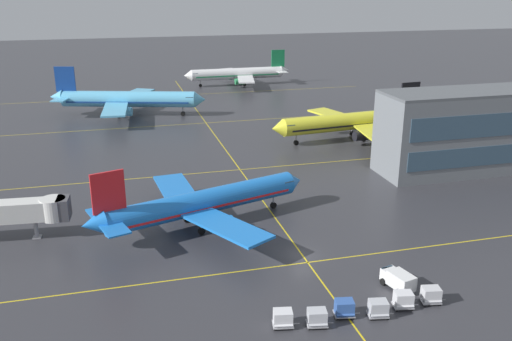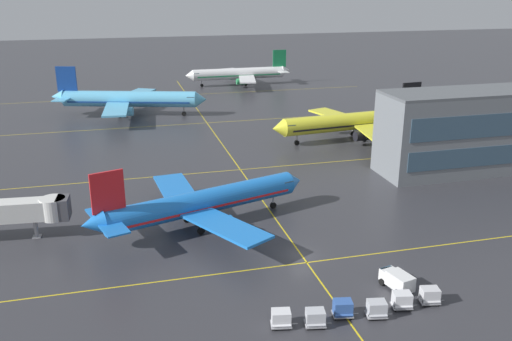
% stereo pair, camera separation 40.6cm
% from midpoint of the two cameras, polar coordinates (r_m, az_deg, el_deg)
% --- Properties ---
extents(ground_plane, '(600.00, 600.00, 0.00)m').
position_cam_midpoint_polar(ground_plane, '(71.00, 4.69, -8.78)').
color(ground_plane, '#333338').
extents(airliner_front_gate, '(33.54, 28.64, 10.65)m').
position_cam_midpoint_polar(airliner_front_gate, '(77.58, -5.83, -3.35)').
color(airliner_front_gate, blue).
rests_on(airliner_front_gate, ground).
extents(airliner_second_row, '(38.00, 32.61, 11.81)m').
position_cam_midpoint_polar(airliner_second_row, '(122.47, 9.94, 5.06)').
color(airliner_second_row, yellow).
rests_on(airliner_second_row, ground).
extents(airliner_third_row, '(39.97, 34.12, 12.66)m').
position_cam_midpoint_polar(airliner_third_row, '(146.52, -13.42, 7.23)').
color(airliner_third_row, '#5BB7E5').
rests_on(airliner_third_row, ground).
extents(airliner_far_left_stand, '(36.37, 31.47, 11.34)m').
position_cam_midpoint_polar(airliner_far_left_stand, '(186.58, -1.91, 10.05)').
color(airliner_far_left_stand, white).
rests_on(airliner_far_left_stand, ground).
extents(taxiway_markings, '(114.24, 162.03, 0.01)m').
position_cam_midpoint_polar(taxiway_markings, '(118.98, -3.81, 2.88)').
color(taxiway_markings, yellow).
rests_on(taxiway_markings, ground).
extents(service_truck_red_van, '(2.92, 4.42, 2.10)m').
position_cam_midpoint_polar(service_truck_red_van, '(65.19, 14.38, -10.90)').
color(service_truck_red_van, white).
rests_on(service_truck_red_van, ground).
extents(baggage_cart_row_leftmost, '(2.86, 2.02, 1.86)m').
position_cam_midpoint_polar(baggage_cart_row_leftmost, '(57.10, 2.62, -15.15)').
color(baggage_cart_row_leftmost, '#99999E').
rests_on(baggage_cart_row_leftmost, ground).
extents(baggage_cart_row_second, '(2.86, 2.02, 1.86)m').
position_cam_midpoint_polar(baggage_cart_row_second, '(57.44, 6.17, -15.01)').
color(baggage_cart_row_second, '#99999E').
rests_on(baggage_cart_row_second, ground).
extents(baggage_cart_row_middle, '(2.86, 2.02, 1.86)m').
position_cam_midpoint_polar(baggage_cart_row_middle, '(59.25, 9.00, -13.98)').
color(baggage_cart_row_middle, '#99999E').
rests_on(baggage_cart_row_middle, ground).
extents(baggage_cart_row_fourth, '(2.86, 2.02, 1.86)m').
position_cam_midpoint_polar(baggage_cart_row_fourth, '(59.82, 12.43, -13.88)').
color(baggage_cart_row_fourth, '#99999E').
rests_on(baggage_cart_row_fourth, ground).
extents(baggage_cart_row_fifth, '(2.86, 2.02, 1.86)m').
position_cam_midpoint_polar(baggage_cart_row_fifth, '(61.88, 14.93, -12.89)').
color(baggage_cart_row_fifth, '#99999E').
rests_on(baggage_cart_row_fifth, ground).
extents(baggage_cart_row_rightmost, '(2.86, 2.02, 1.86)m').
position_cam_midpoint_polar(baggage_cart_row_rightmost, '(63.52, 17.60, -12.27)').
color(baggage_cart_row_rightmost, '#99999E').
rests_on(baggage_cart_row_rightmost, ground).
extents(jet_bridge, '(19.58, 4.51, 5.58)m').
position_cam_midpoint_polar(jet_bridge, '(80.42, -24.82, -3.95)').
color(jet_bridge, silver).
rests_on(jet_bridge, ground).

